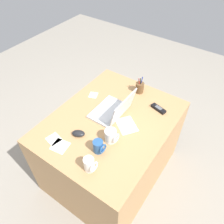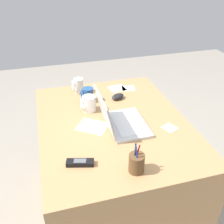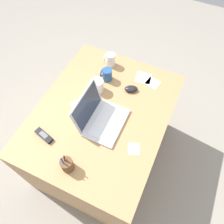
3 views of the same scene
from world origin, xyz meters
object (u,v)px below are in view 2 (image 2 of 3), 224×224
at_px(coffee_mug_tall, 87,95).
at_px(cordless_phone, 80,163).
at_px(laptop, 120,120).
at_px(coffee_mug_white, 89,104).
at_px(pen_holder, 136,163).
at_px(computer_mouse, 118,97).
at_px(coffee_mug_spare, 78,86).

height_order(coffee_mug_tall, cordless_phone, coffee_mug_tall).
relative_size(laptop, coffee_mug_white, 3.12).
relative_size(coffee_mug_white, coffee_mug_tall, 1.03).
xyz_separation_m(coffee_mug_white, pen_holder, (-0.61, -0.11, -0.00)).
xyz_separation_m(laptop, computer_mouse, (0.34, -0.09, -0.03)).
distance_m(coffee_mug_spare, cordless_phone, 0.79).
height_order(laptop, pen_holder, laptop).
bearing_deg(coffee_mug_spare, coffee_mug_tall, -164.58).
height_order(laptop, coffee_mug_tall, laptop).
bearing_deg(cordless_phone, computer_mouse, -32.09).
bearing_deg(coffee_mug_spare, coffee_mug_white, -174.95).
height_order(coffee_mug_white, coffee_mug_tall, coffee_mug_white).
bearing_deg(coffee_mug_tall, coffee_mug_white, 172.38).
bearing_deg(computer_mouse, coffee_mug_white, 87.73).
bearing_deg(coffee_mug_spare, computer_mouse, -124.87).
distance_m(coffee_mug_spare, pen_holder, 0.90).
distance_m(coffee_mug_white, cordless_phone, 0.52).
distance_m(laptop, coffee_mug_white, 0.28).
height_order(coffee_mug_white, coffee_mug_spare, coffee_mug_spare).
bearing_deg(cordless_phone, coffee_mug_spare, -8.68).
xyz_separation_m(coffee_mug_spare, pen_holder, (-0.89, -0.13, -0.01)).
height_order(computer_mouse, coffee_mug_tall, coffee_mug_tall).
distance_m(cordless_phone, pen_holder, 0.28).
relative_size(computer_mouse, coffee_mug_white, 0.96).
xyz_separation_m(computer_mouse, pen_holder, (-0.71, 0.12, 0.03)).
distance_m(coffee_mug_white, coffee_mug_spare, 0.28).
bearing_deg(computer_mouse, pen_holder, 144.79).
relative_size(computer_mouse, pen_holder, 0.59).
distance_m(coffee_mug_tall, coffee_mug_spare, 0.16).
height_order(laptop, cordless_phone, laptop).
relative_size(laptop, computer_mouse, 3.25).
relative_size(laptop, coffee_mug_spare, 2.95).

